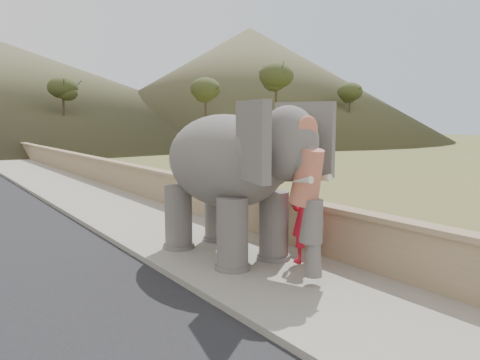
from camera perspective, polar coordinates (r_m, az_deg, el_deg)
name	(u,v)px	position (r m, az deg, el deg)	size (l,w,h in m)	color
ground	(375,327)	(7.20, 16.09, -16.81)	(160.00, 160.00, 0.00)	olive
walkway	(118,210)	(15.24, -14.64, -3.57)	(3.00, 120.00, 0.15)	#9E9687
parapet	(165,191)	(15.80, -9.09, -1.29)	(0.30, 120.00, 1.10)	tan
cow	(280,163)	(24.91, 4.92, 2.09)	(0.66, 1.45, 1.22)	brown
distant_car	(191,142)	(44.68, -6.04, 4.57)	(1.70, 4.23, 1.44)	silver
bus_white	(258,132)	(49.90, 2.19, 5.85)	(2.50, 11.00, 3.10)	silver
bus_orange	(332,132)	(51.25, 11.15, 5.76)	(2.50, 11.00, 3.10)	#D05C24
hill_right	(250,84)	(69.74, 1.20, 11.61)	(56.00, 56.00, 16.00)	brown
elephant_and_man	(225,182)	(9.55, -1.79, -0.20)	(2.47, 4.32, 3.03)	slate
trees	(126,105)	(29.42, -13.78, 8.89)	(47.65, 37.57, 8.15)	#473828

